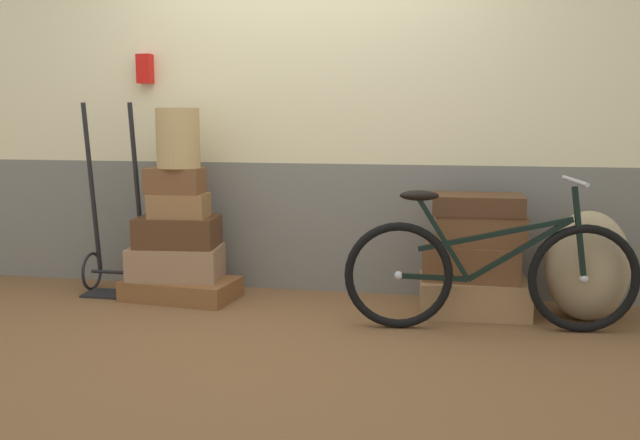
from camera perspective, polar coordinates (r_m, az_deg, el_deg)
ground at (r=4.26m, az=-3.52°, el=-8.50°), size 8.47×5.20×0.06m
station_building at (r=4.90m, az=-1.02°, el=11.03°), size 6.47×0.74×2.85m
suitcase_0 at (r=4.81m, az=-11.20°, el=-5.49°), size 0.77×0.50×0.13m
suitcase_1 at (r=4.80m, az=-11.59°, el=-3.38°), size 0.63×0.42×0.22m
suitcase_2 at (r=4.77m, az=-11.47°, el=-0.93°), size 0.56×0.39×0.20m
suitcase_3 at (r=4.72m, az=-11.37°, el=1.16°), size 0.39×0.26×0.16m
suitcase_4 at (r=4.71m, az=-11.69°, el=3.14°), size 0.37×0.21×0.17m
suitcase_5 at (r=4.48m, az=12.35°, el=-6.02°), size 0.68×0.48×0.22m
suitcase_6 at (r=4.46m, az=12.22°, el=-3.22°), size 0.60×0.45×0.21m
suitcase_7 at (r=4.42m, az=12.86°, el=-0.72°), size 0.54×0.35×0.19m
suitcase_8 at (r=4.39m, az=12.66°, el=1.25°), size 0.55×0.36×0.12m
wicker_basket at (r=4.69m, az=-11.45°, el=6.54°), size 0.28×0.28×0.39m
luggage_trolley at (r=5.04m, az=-16.25°, el=-2.17°), size 0.41×0.35×1.30m
burlap_sack at (r=4.47m, az=20.88°, el=-3.50°), size 0.48×0.41×0.66m
bicycle at (r=4.09m, az=13.56°, el=-4.16°), size 1.65×0.46×0.87m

